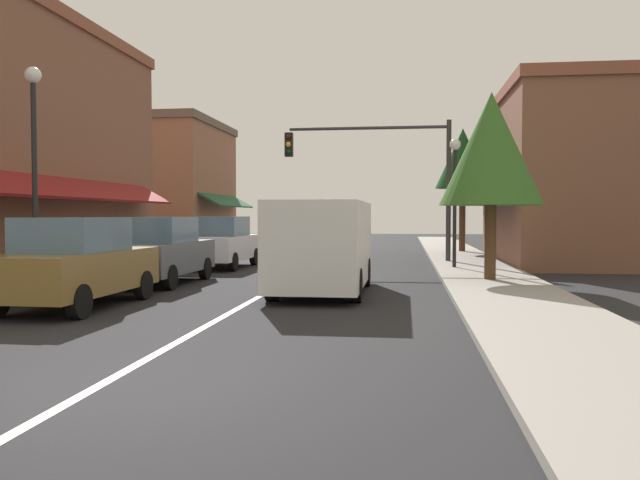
{
  "coord_description": "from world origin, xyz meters",
  "views": [
    {
      "loc": [
        3.22,
        -6.05,
        1.81
      ],
      "look_at": [
        0.52,
        14.6,
        1.02
      ],
      "focal_mm": 36.73,
      "sensor_mm": 36.0,
      "label": 1
    }
  ],
  "objects_px": {
    "parked_car_second_left": "(159,251)",
    "tree_right_far": "(463,159)",
    "parked_car_third_left": "(222,242)",
    "traffic_signal_mast_arm": "(387,164)",
    "parked_car_nearest_left": "(75,263)",
    "tree_right_near": "(491,150)",
    "street_lamp_left_near": "(34,144)",
    "street_lamp_right_mid": "(455,181)",
    "van_in_lane": "(323,244)"
  },
  "relations": [
    {
      "from": "van_in_lane",
      "to": "tree_right_near",
      "type": "distance_m",
      "value": 5.45
    },
    {
      "from": "parked_car_nearest_left",
      "to": "tree_right_near",
      "type": "relative_size",
      "value": 0.82
    },
    {
      "from": "traffic_signal_mast_arm",
      "to": "street_lamp_right_mid",
      "type": "height_order",
      "value": "traffic_signal_mast_arm"
    },
    {
      "from": "van_in_lane",
      "to": "tree_right_far",
      "type": "distance_m",
      "value": 17.32
    },
    {
      "from": "parked_car_second_left",
      "to": "street_lamp_right_mid",
      "type": "xyz_separation_m",
      "value": [
        8.01,
        5.19,
        2.05
      ]
    },
    {
      "from": "parked_car_third_left",
      "to": "street_lamp_left_near",
      "type": "distance_m",
      "value": 8.8
    },
    {
      "from": "van_in_lane",
      "to": "street_lamp_right_mid",
      "type": "distance_m",
      "value": 7.68
    },
    {
      "from": "parked_car_second_left",
      "to": "street_lamp_left_near",
      "type": "distance_m",
      "value": 4.2
    },
    {
      "from": "traffic_signal_mast_arm",
      "to": "van_in_lane",
      "type": "bearing_deg",
      "value": -97.26
    },
    {
      "from": "parked_car_third_left",
      "to": "street_lamp_right_mid",
      "type": "xyz_separation_m",
      "value": [
        7.86,
        -0.15,
        2.05
      ]
    },
    {
      "from": "parked_car_third_left",
      "to": "traffic_signal_mast_arm",
      "type": "relative_size",
      "value": 0.67
    },
    {
      "from": "parked_car_third_left",
      "to": "street_lamp_left_near",
      "type": "height_order",
      "value": "street_lamp_left_near"
    },
    {
      "from": "parked_car_nearest_left",
      "to": "traffic_signal_mast_arm",
      "type": "distance_m",
      "value": 14.1
    },
    {
      "from": "street_lamp_left_near",
      "to": "parked_car_second_left",
      "type": "bearing_deg",
      "value": 58.45
    },
    {
      "from": "street_lamp_right_mid",
      "to": "tree_right_near",
      "type": "relative_size",
      "value": 0.85
    },
    {
      "from": "parked_car_second_left",
      "to": "street_lamp_left_near",
      "type": "height_order",
      "value": "street_lamp_left_near"
    },
    {
      "from": "van_in_lane",
      "to": "traffic_signal_mast_arm",
      "type": "xyz_separation_m",
      "value": [
        1.21,
        9.52,
        2.58
      ]
    },
    {
      "from": "tree_right_near",
      "to": "street_lamp_left_near",
      "type": "bearing_deg",
      "value": -158.57
    },
    {
      "from": "van_in_lane",
      "to": "street_lamp_left_near",
      "type": "distance_m",
      "value": 6.83
    },
    {
      "from": "parked_car_nearest_left",
      "to": "parked_car_second_left",
      "type": "relative_size",
      "value": 1.0
    },
    {
      "from": "traffic_signal_mast_arm",
      "to": "tree_right_far",
      "type": "bearing_deg",
      "value": 64.02
    },
    {
      "from": "parked_car_second_left",
      "to": "tree_right_far",
      "type": "bearing_deg",
      "value": 59.47
    },
    {
      "from": "parked_car_third_left",
      "to": "tree_right_near",
      "type": "distance_m",
      "value": 9.81
    },
    {
      "from": "parked_car_nearest_left",
      "to": "street_lamp_left_near",
      "type": "distance_m",
      "value": 3.49
    },
    {
      "from": "parked_car_second_left",
      "to": "street_lamp_left_near",
      "type": "relative_size",
      "value": 0.81
    },
    {
      "from": "traffic_signal_mast_arm",
      "to": "tree_right_near",
      "type": "height_order",
      "value": "traffic_signal_mast_arm"
    },
    {
      "from": "traffic_signal_mast_arm",
      "to": "street_lamp_left_near",
      "type": "distance_m",
      "value": 13.29
    },
    {
      "from": "van_in_lane",
      "to": "street_lamp_left_near",
      "type": "height_order",
      "value": "street_lamp_left_near"
    },
    {
      "from": "parked_car_nearest_left",
      "to": "street_lamp_left_near",
      "type": "xyz_separation_m",
      "value": [
        -1.79,
        1.61,
        2.52
      ]
    },
    {
      "from": "parked_car_second_left",
      "to": "parked_car_third_left",
      "type": "xyz_separation_m",
      "value": [
        0.15,
        5.34,
        0.0
      ]
    },
    {
      "from": "tree_right_far",
      "to": "parked_car_third_left",
      "type": "bearing_deg",
      "value": -132.87
    },
    {
      "from": "van_in_lane",
      "to": "parked_car_nearest_left",
      "type": "bearing_deg",
      "value": -145.69
    },
    {
      "from": "street_lamp_right_mid",
      "to": "tree_right_far",
      "type": "bearing_deg",
      "value": 83.74
    },
    {
      "from": "traffic_signal_mast_arm",
      "to": "tree_right_near",
      "type": "bearing_deg",
      "value": -67.06
    },
    {
      "from": "traffic_signal_mast_arm",
      "to": "tree_right_far",
      "type": "xyz_separation_m",
      "value": [
        3.34,
        6.86,
        0.72
      ]
    },
    {
      "from": "tree_right_far",
      "to": "parked_car_second_left",
      "type": "bearing_deg",
      "value": -121.26
    },
    {
      "from": "tree_right_near",
      "to": "tree_right_far",
      "type": "distance_m",
      "value": 13.78
    },
    {
      "from": "street_lamp_left_near",
      "to": "tree_right_far",
      "type": "xyz_separation_m",
      "value": [
        10.84,
        17.83,
        1.04
      ]
    },
    {
      "from": "van_in_lane",
      "to": "street_lamp_right_mid",
      "type": "xyz_separation_m",
      "value": [
        3.48,
        6.61,
        1.79
      ]
    },
    {
      "from": "parked_car_third_left",
      "to": "traffic_signal_mast_arm",
      "type": "distance_m",
      "value": 6.85
    },
    {
      "from": "parked_car_nearest_left",
      "to": "tree_right_far",
      "type": "height_order",
      "value": "tree_right_far"
    },
    {
      "from": "parked_car_nearest_left",
      "to": "tree_right_near",
      "type": "height_order",
      "value": "tree_right_near"
    },
    {
      "from": "parked_car_second_left",
      "to": "tree_right_far",
      "type": "xyz_separation_m",
      "value": [
        9.08,
        14.96,
        3.57
      ]
    },
    {
      "from": "parked_car_second_left",
      "to": "tree_right_near",
      "type": "height_order",
      "value": "tree_right_near"
    },
    {
      "from": "street_lamp_right_mid",
      "to": "parked_car_nearest_left",
      "type": "bearing_deg",
      "value": -129.55
    },
    {
      "from": "parked_car_third_left",
      "to": "tree_right_far",
      "type": "height_order",
      "value": "tree_right_far"
    },
    {
      "from": "traffic_signal_mast_arm",
      "to": "street_lamp_right_mid",
      "type": "xyz_separation_m",
      "value": [
        2.27,
        -2.91,
        -0.79
      ]
    },
    {
      "from": "traffic_signal_mast_arm",
      "to": "street_lamp_left_near",
      "type": "relative_size",
      "value": 1.22
    },
    {
      "from": "tree_right_near",
      "to": "parked_car_third_left",
      "type": "bearing_deg",
      "value": 154.13
    },
    {
      "from": "tree_right_far",
      "to": "tree_right_near",
      "type": "bearing_deg",
      "value": -91.8
    }
  ]
}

